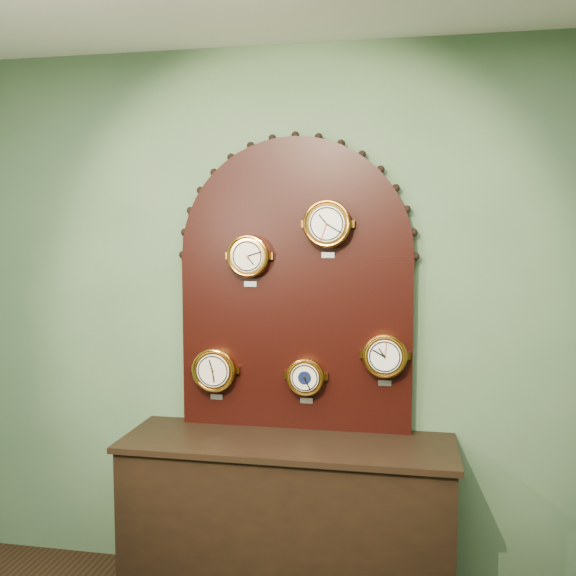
% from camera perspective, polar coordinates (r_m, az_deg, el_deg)
% --- Properties ---
extents(wall_back, '(4.00, 0.00, 4.00)m').
position_cam_1_polar(wall_back, '(3.36, 0.79, -2.69)').
color(wall_back, '#4C6C49').
rests_on(wall_back, ground).
extents(shop_counter, '(1.60, 0.50, 0.80)m').
position_cam_1_polar(shop_counter, '(3.39, -0.07, -20.33)').
color(shop_counter, black).
rests_on(shop_counter, ground_plane).
extents(display_board, '(1.26, 0.06, 1.53)m').
position_cam_1_polar(display_board, '(3.28, 0.65, 1.11)').
color(display_board, black).
rests_on(display_board, shop_counter).
extents(roman_clock, '(0.22, 0.08, 0.27)m').
position_cam_1_polar(roman_clock, '(3.26, -3.53, 2.86)').
color(roman_clock, orange).
rests_on(roman_clock, display_board).
extents(arabic_clock, '(0.24, 0.08, 0.29)m').
position_cam_1_polar(arabic_clock, '(3.18, 3.53, 5.72)').
color(arabic_clock, orange).
rests_on(arabic_clock, display_board).
extents(hygrometer, '(0.23, 0.08, 0.28)m').
position_cam_1_polar(hygrometer, '(3.39, -6.57, -7.26)').
color(hygrometer, orange).
rests_on(hygrometer, display_board).
extents(barometer, '(0.19, 0.08, 0.25)m').
position_cam_1_polar(barometer, '(3.28, 1.58, -7.89)').
color(barometer, orange).
rests_on(barometer, display_board).
extents(tide_clock, '(0.22, 0.08, 0.27)m').
position_cam_1_polar(tide_clock, '(3.22, 8.64, -5.97)').
color(tide_clock, orange).
rests_on(tide_clock, display_board).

